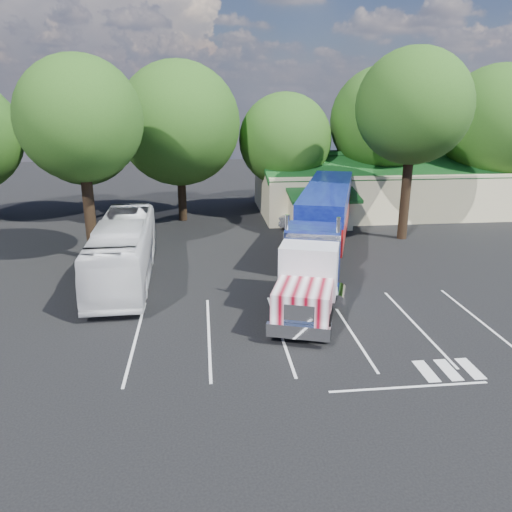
{
  "coord_description": "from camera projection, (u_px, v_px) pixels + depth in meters",
  "views": [
    {
      "loc": [
        -3.29,
        -26.19,
        10.1
      ],
      "look_at": [
        -0.53,
        -0.93,
        2.0
      ],
      "focal_mm": 35.0,
      "sensor_mm": 36.0,
      "label": 1
    }
  ],
  "objects": [
    {
      "name": "tree_row_b",
      "position": [
        83.0,
        135.0,
        41.56
      ],
      "size": [
        8.4,
        8.4,
        11.35
      ],
      "color": "black",
      "rests_on": "ground"
    },
    {
      "name": "tree_row_e",
      "position": [
        385.0,
        121.0,
        44.15
      ],
      "size": [
        9.6,
        9.6,
        12.9
      ],
      "color": "black",
      "rests_on": "ground"
    },
    {
      "name": "tree_near_left",
      "position": [
        80.0,
        120.0,
        30.14
      ],
      "size": [
        7.6,
        7.6,
        12.65
      ],
      "color": "black",
      "rests_on": "ground"
    },
    {
      "name": "tree_row_f",
      "position": [
        498.0,
        125.0,
        44.13
      ],
      "size": [
        10.4,
        10.4,
        13.0
      ],
      "color": "black",
      "rests_on": "ground"
    },
    {
      "name": "semi_truck",
      "position": [
        324.0,
        221.0,
        31.57
      ],
      "size": [
        9.52,
        21.89,
        4.64
      ],
      "rotation": [
        0.0,
        0.0,
        -0.32
      ],
      "color": "black",
      "rests_on": "ground"
    },
    {
      "name": "silver_sedan",
      "position": [
        309.0,
        222.0,
        39.28
      ],
      "size": [
        4.74,
        3.56,
        1.49
      ],
      "primitive_type": "imported",
      "rotation": [
        0.0,
        0.0,
        1.07
      ],
      "color": "#ACAEB4",
      "rests_on": "ground"
    },
    {
      "name": "bicycle",
      "position": [
        292.0,
        269.0,
        29.19
      ],
      "size": [
        1.65,
        1.91,
        0.99
      ],
      "primitive_type": "imported",
      "rotation": [
        0.0,
        0.0,
        0.64
      ],
      "color": "black",
      "rests_on": "ground"
    },
    {
      "name": "event_hall",
      "position": [
        388.0,
        187.0,
        45.83
      ],
      "size": [
        24.2,
        14.12,
        5.55
      ],
      "color": "#C5BB92",
      "rests_on": "ground"
    },
    {
      "name": "tree_row_c",
      "position": [
        179.0,
        124.0,
        40.6
      ],
      "size": [
        10.0,
        10.0,
        13.05
      ],
      "color": "black",
      "rests_on": "ground"
    },
    {
      "name": "tree_near_right",
      "position": [
        414.0,
        107.0,
        34.58
      ],
      "size": [
        8.0,
        8.0,
        13.5
      ],
      "color": "black",
      "rests_on": "ground"
    },
    {
      "name": "woman",
      "position": [
        315.0,
        312.0,
        22.43
      ],
      "size": [
        0.54,
        0.7,
        1.74
      ],
      "primitive_type": "imported",
      "rotation": [
        0.0,
        0.0,
        1.37
      ],
      "color": "black",
      "rests_on": "ground"
    },
    {
      "name": "ground",
      "position": [
        264.0,
        284.0,
        28.21
      ],
      "size": [
        120.0,
        120.0,
        0.0
      ],
      "primitive_type": "plane",
      "color": "black",
      "rests_on": "ground"
    },
    {
      "name": "tree_row_d",
      "position": [
        285.0,
        140.0,
        43.2
      ],
      "size": [
        8.0,
        8.0,
        10.6
      ],
      "color": "black",
      "rests_on": "ground"
    },
    {
      "name": "tour_bus",
      "position": [
        124.0,
        250.0,
        28.64
      ],
      "size": [
        3.31,
        12.52,
        3.46
      ],
      "primitive_type": "imported",
      "rotation": [
        0.0,
        0.0,
        0.03
      ],
      "color": "silver",
      "rests_on": "ground"
    }
  ]
}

